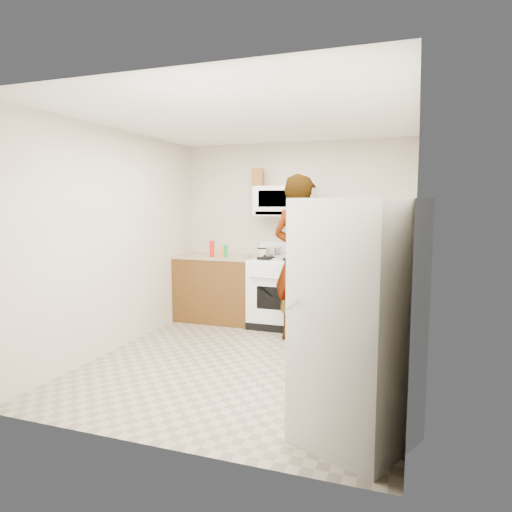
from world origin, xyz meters
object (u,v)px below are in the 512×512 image
at_px(gas_range, 280,291).
at_px(microwave, 284,201).
at_px(saucepan, 273,252).
at_px(kettle, 339,253).
at_px(fridge, 357,323).
at_px(person, 300,259).

height_order(gas_range, microwave, microwave).
relative_size(gas_range, saucepan, 5.40).
relative_size(gas_range, kettle, 6.56).
bearing_deg(kettle, fridge, -60.11).
distance_m(person, fridge, 2.37).
height_order(person, saucepan, person).
distance_m(microwave, kettle, 1.03).
bearing_deg(saucepan, kettle, -0.37).
relative_size(microwave, person, 0.38).
relative_size(microwave, saucepan, 3.63).
xyz_separation_m(gas_range, person, (0.41, -0.57, 0.52)).
distance_m(gas_range, kettle, 0.94).
distance_m(fridge, saucepan, 3.20).
xyz_separation_m(fridge, saucepan, (-1.49, 2.83, 0.16)).
relative_size(gas_range, fridge, 0.66).
xyz_separation_m(microwave, person, (0.41, -0.70, -0.70)).
height_order(microwave, fridge, microwave).
distance_m(gas_range, person, 0.87).
relative_size(microwave, kettle, 4.42).
bearing_deg(microwave, gas_range, -90.00).
relative_size(person, fridge, 1.18).
bearing_deg(fridge, kettle, 126.24).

